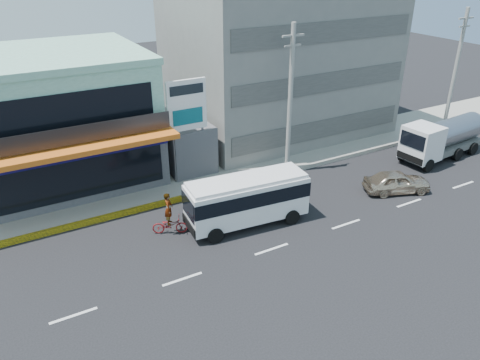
{
  "coord_description": "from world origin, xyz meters",
  "views": [
    {
      "loc": [
        -11.24,
        -16.72,
        14.04
      ],
      "look_at": [
        0.35,
        3.98,
        2.2
      ],
      "focal_mm": 35.0,
      "sensor_mm": 36.0,
      "label": 1
    }
  ],
  "objects_px": {
    "utility_pole_far": "(455,71)",
    "minibus": "(247,197)",
    "sedan": "(397,182)",
    "billboard": "(187,111)",
    "concrete_building": "(278,46)",
    "satellite_dish": "(184,122)",
    "shop_building": "(50,123)",
    "tanker_truck": "(441,138)",
    "motorcycle_rider": "(170,220)",
    "utility_pole_near": "(290,100)"
  },
  "relations": [
    {
      "from": "billboard",
      "to": "tanker_truck",
      "type": "bearing_deg",
      "value": -16.77
    },
    {
      "from": "billboard",
      "to": "motorcycle_rider",
      "type": "xyz_separation_m",
      "value": [
        -3.5,
        -5.18,
        -4.12
      ]
    },
    {
      "from": "satellite_dish",
      "to": "sedan",
      "type": "relative_size",
      "value": 0.36
    },
    {
      "from": "concrete_building",
      "to": "utility_pole_far",
      "type": "relative_size",
      "value": 1.6
    },
    {
      "from": "utility_pole_near",
      "to": "motorcycle_rider",
      "type": "height_order",
      "value": "utility_pole_near"
    },
    {
      "from": "utility_pole_far",
      "to": "satellite_dish",
      "type": "bearing_deg",
      "value": 170.71
    },
    {
      "from": "utility_pole_far",
      "to": "sedan",
      "type": "relative_size",
      "value": 2.4
    },
    {
      "from": "minibus",
      "to": "tanker_truck",
      "type": "bearing_deg",
      "value": 3.59
    },
    {
      "from": "concrete_building",
      "to": "motorcycle_rider",
      "type": "height_order",
      "value": "concrete_building"
    },
    {
      "from": "sedan",
      "to": "minibus",
      "type": "bearing_deg",
      "value": 103.66
    },
    {
      "from": "billboard",
      "to": "minibus",
      "type": "distance_m",
      "value": 7.18
    },
    {
      "from": "shop_building",
      "to": "sedan",
      "type": "relative_size",
      "value": 2.98
    },
    {
      "from": "minibus",
      "to": "motorcycle_rider",
      "type": "xyz_separation_m",
      "value": [
        -4.14,
        1.2,
        -0.89
      ]
    },
    {
      "from": "shop_building",
      "to": "minibus",
      "type": "height_order",
      "value": "shop_building"
    },
    {
      "from": "utility_pole_far",
      "to": "tanker_truck",
      "type": "height_order",
      "value": "utility_pole_far"
    },
    {
      "from": "satellite_dish",
      "to": "billboard",
      "type": "xyz_separation_m",
      "value": [
        -0.5,
        -1.8,
        1.35
      ]
    },
    {
      "from": "concrete_building",
      "to": "minibus",
      "type": "distance_m",
      "value": 16.54
    },
    {
      "from": "satellite_dish",
      "to": "motorcycle_rider",
      "type": "distance_m",
      "value": 8.5
    },
    {
      "from": "utility_pole_near",
      "to": "minibus",
      "type": "distance_m",
      "value": 8.2
    },
    {
      "from": "shop_building",
      "to": "concrete_building",
      "type": "xyz_separation_m",
      "value": [
        18.0,
        1.05,
        3.0
      ]
    },
    {
      "from": "minibus",
      "to": "sedan",
      "type": "bearing_deg",
      "value": -7.37
    },
    {
      "from": "minibus",
      "to": "shop_building",
      "type": "bearing_deg",
      "value": 126.21
    },
    {
      "from": "concrete_building",
      "to": "satellite_dish",
      "type": "height_order",
      "value": "concrete_building"
    },
    {
      "from": "motorcycle_rider",
      "to": "sedan",
      "type": "bearing_deg",
      "value": -9.96
    },
    {
      "from": "utility_pole_far",
      "to": "minibus",
      "type": "bearing_deg",
      "value": -168.18
    },
    {
      "from": "satellite_dish",
      "to": "sedan",
      "type": "xyz_separation_m",
      "value": [
        10.38,
        -9.5,
        -2.87
      ]
    },
    {
      "from": "tanker_truck",
      "to": "billboard",
      "type": "bearing_deg",
      "value": 163.23
    },
    {
      "from": "sedan",
      "to": "satellite_dish",
      "type": "bearing_deg",
      "value": 68.57
    },
    {
      "from": "billboard",
      "to": "utility_pole_near",
      "type": "bearing_deg",
      "value": -15.48
    },
    {
      "from": "sedan",
      "to": "billboard",
      "type": "bearing_deg",
      "value": 75.75
    },
    {
      "from": "utility_pole_near",
      "to": "shop_building",
      "type": "bearing_deg",
      "value": 154.94
    },
    {
      "from": "shop_building",
      "to": "tanker_truck",
      "type": "distance_m",
      "value": 27.17
    },
    {
      "from": "shop_building",
      "to": "motorcycle_rider",
      "type": "xyz_separation_m",
      "value": [
        4.0,
        -9.92,
        -3.19
      ]
    },
    {
      "from": "concrete_building",
      "to": "utility_pole_far",
      "type": "height_order",
      "value": "concrete_building"
    },
    {
      "from": "satellite_dish",
      "to": "shop_building",
      "type": "bearing_deg",
      "value": 159.79
    },
    {
      "from": "billboard",
      "to": "tanker_truck",
      "type": "distance_m",
      "value": 18.71
    },
    {
      "from": "minibus",
      "to": "tanker_truck",
      "type": "xyz_separation_m",
      "value": [
        16.99,
        1.06,
        -0.13
      ]
    },
    {
      "from": "billboard",
      "to": "shop_building",
      "type": "bearing_deg",
      "value": 147.68
    },
    {
      "from": "concrete_building",
      "to": "satellite_dish",
      "type": "relative_size",
      "value": 10.67
    },
    {
      "from": "tanker_truck",
      "to": "motorcycle_rider",
      "type": "xyz_separation_m",
      "value": [
        -21.13,
        0.14,
        -0.76
      ]
    },
    {
      "from": "shop_building",
      "to": "tanker_truck",
      "type": "relative_size",
      "value": 1.63
    },
    {
      "from": "concrete_building",
      "to": "utility_pole_near",
      "type": "relative_size",
      "value": 1.6
    },
    {
      "from": "billboard",
      "to": "utility_pole_far",
      "type": "bearing_deg",
      "value": -4.57
    },
    {
      "from": "shop_building",
      "to": "satellite_dish",
      "type": "xyz_separation_m",
      "value": [
        8.0,
        -2.95,
        -0.42
      ]
    },
    {
      "from": "shop_building",
      "to": "utility_pole_near",
      "type": "height_order",
      "value": "utility_pole_near"
    },
    {
      "from": "motorcycle_rider",
      "to": "minibus",
      "type": "bearing_deg",
      "value": -16.17
    },
    {
      "from": "utility_pole_far",
      "to": "motorcycle_rider",
      "type": "distance_m",
      "value": 26.58
    },
    {
      "from": "tanker_truck",
      "to": "satellite_dish",
      "type": "bearing_deg",
      "value": 157.45
    },
    {
      "from": "satellite_dish",
      "to": "minibus",
      "type": "bearing_deg",
      "value": -89.0
    },
    {
      "from": "concrete_building",
      "to": "minibus",
      "type": "relative_size",
      "value": 2.3
    }
  ]
}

